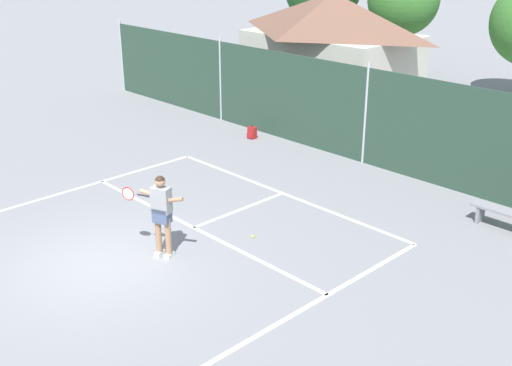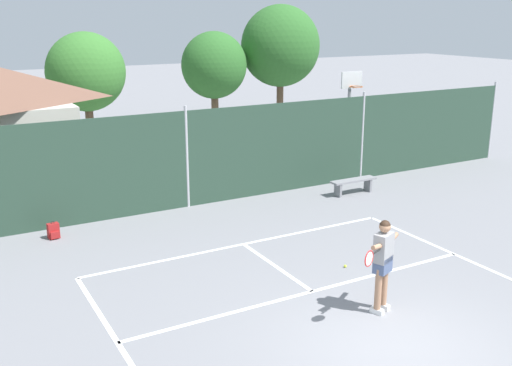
% 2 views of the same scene
% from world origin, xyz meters
% --- Properties ---
extents(ground_plane, '(120.00, 120.00, 0.00)m').
position_xyz_m(ground_plane, '(0.00, 0.00, 0.00)').
color(ground_plane, gray).
extents(court_markings, '(8.30, 11.10, 0.01)m').
position_xyz_m(court_markings, '(0.00, 0.65, 0.00)').
color(court_markings, white).
rests_on(court_markings, ground).
extents(chainlink_fence, '(26.09, 0.09, 3.02)m').
position_xyz_m(chainlink_fence, '(0.00, 9.00, 1.44)').
color(chainlink_fence, '#284233').
rests_on(chainlink_fence, ground).
extents(clubhouse_building, '(6.86, 4.53, 4.31)m').
position_xyz_m(clubhouse_building, '(-5.50, 13.99, 2.23)').
color(clubhouse_building, beige).
rests_on(clubhouse_building, ground).
extents(tennis_player, '(1.32, 0.68, 1.85)m').
position_xyz_m(tennis_player, '(0.65, 1.14, 1.11)').
color(tennis_player, silver).
rests_on(tennis_player, ground).
extents(tennis_ball, '(0.07, 0.07, 0.07)m').
position_xyz_m(tennis_ball, '(1.35, 3.12, 0.03)').
color(tennis_ball, '#CCE033').
rests_on(tennis_ball, ground).
extents(backpack_red, '(0.30, 0.27, 0.46)m').
position_xyz_m(backpack_red, '(-4.05, 8.22, 0.19)').
color(backpack_red, maroon).
rests_on(backpack_red, ground).
extents(courtside_bench, '(1.60, 0.36, 0.48)m').
position_xyz_m(courtside_bench, '(5.11, 7.63, 0.36)').
color(courtside_bench, gray).
rests_on(courtside_bench, ground).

